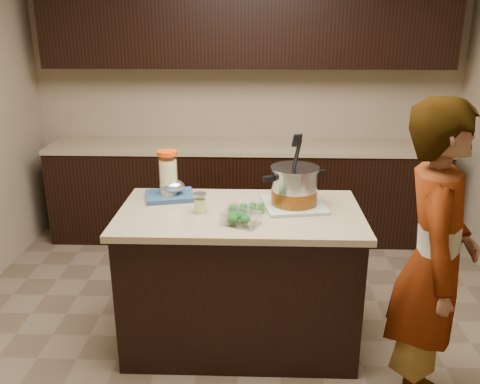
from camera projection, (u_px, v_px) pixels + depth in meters
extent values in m
plane|color=brown|center=(240.00, 338.00, 3.34)|extent=(4.00, 4.00, 0.00)
cube|color=tan|center=(247.00, 90.00, 4.79)|extent=(4.00, 0.04, 2.70)
cube|color=tan|center=(205.00, 362.00, 1.01)|extent=(4.00, 0.04, 2.70)
cube|color=black|center=(246.00, 193.00, 4.80)|extent=(3.60, 0.60, 0.86)
cube|color=tan|center=(246.00, 146.00, 4.66)|extent=(3.60, 0.63, 0.04)
cube|color=black|center=(247.00, 24.00, 4.42)|extent=(3.60, 0.35, 0.75)
cube|color=black|center=(240.00, 280.00, 3.20)|extent=(1.40, 0.75, 0.86)
cube|color=tan|center=(240.00, 214.00, 3.05)|extent=(1.46, 0.81, 0.04)
cube|color=#608F66|center=(294.00, 205.00, 3.12)|extent=(0.41, 0.41, 0.02)
cylinder|color=#B7B7BC|center=(294.00, 186.00, 3.08)|extent=(0.36, 0.36, 0.22)
cylinder|color=brown|center=(294.00, 196.00, 3.10)|extent=(0.37, 0.37, 0.09)
cylinder|color=#B7B7BC|center=(295.00, 168.00, 3.04)|extent=(0.39, 0.39, 0.01)
cube|color=black|center=(269.00, 179.00, 3.00)|extent=(0.08, 0.06, 0.03)
cube|color=black|center=(320.00, 173.00, 3.11)|extent=(0.08, 0.06, 0.03)
cylinder|color=black|center=(296.00, 160.00, 2.99)|extent=(0.07, 0.12, 0.27)
cylinder|color=#E1DC89|center=(169.00, 179.00, 3.23)|extent=(0.15, 0.15, 0.25)
cylinder|color=white|center=(168.00, 177.00, 3.22)|extent=(0.16, 0.16, 0.28)
cylinder|color=#F74405|center=(167.00, 153.00, 3.17)|extent=(0.17, 0.17, 0.02)
cylinder|color=#E1DC89|center=(200.00, 206.00, 3.01)|extent=(0.09, 0.09, 0.08)
cylinder|color=white|center=(200.00, 204.00, 3.01)|extent=(0.10, 0.10, 0.11)
cylinder|color=silver|center=(200.00, 194.00, 2.98)|extent=(0.10, 0.10, 0.02)
cylinder|color=silver|center=(257.00, 208.00, 3.02)|extent=(0.14, 0.14, 0.05)
cylinder|color=silver|center=(238.00, 210.00, 2.97)|extent=(0.17, 0.17, 0.06)
cube|color=silver|center=(241.00, 218.00, 2.84)|extent=(0.24, 0.21, 0.07)
cube|color=navy|center=(170.00, 196.00, 3.26)|extent=(0.35, 0.31, 0.03)
ellipsoid|color=silver|center=(173.00, 187.00, 3.24)|extent=(0.15, 0.13, 0.08)
imported|color=gray|center=(433.00, 265.00, 2.52)|extent=(0.56, 0.70, 1.67)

